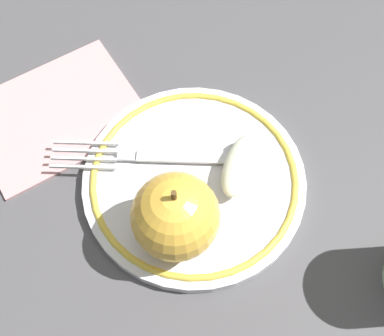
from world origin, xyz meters
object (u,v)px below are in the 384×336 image
Objects in this scene: apple_red_whole at (175,216)px; napkin_folded at (56,113)px; apple_slice_front at (241,165)px; fork at (151,157)px; plate at (192,182)px.

apple_red_whole is 0.17m from napkin_folded.
apple_red_whole is at bearing 156.43° from apple_slice_front.
apple_slice_front is 0.42× the size of fork.
plate is at bearing 119.27° from napkin_folded.
apple_slice_front is at bearing 160.51° from plate.
plate is 0.15m from napkin_folded.
plate is 2.50× the size of apple_red_whole.
plate is 1.29× the size of fork.
apple_slice_front is 0.08m from fork.
apple_slice_front is 0.42× the size of napkin_folded.
apple_slice_front reaches higher than napkin_folded.
plate is at bearing -135.13° from apple_red_whole.
apple_red_whole is (0.04, 0.04, 0.04)m from plate.
apple_red_whole is at bearing 44.87° from plate.
napkin_folded is at bearing -60.73° from plate.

